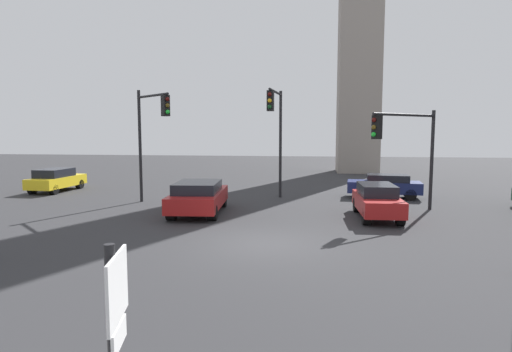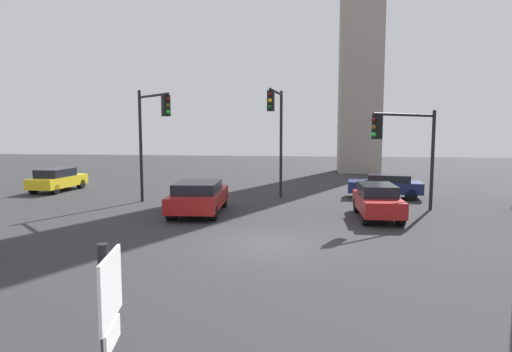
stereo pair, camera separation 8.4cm
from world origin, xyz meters
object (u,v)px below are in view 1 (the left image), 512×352
object	(u,v)px
car_1	(385,185)
traffic_light_4	(276,121)
traffic_light_2	(151,125)
car_0	(56,180)
direction_sign	(115,344)
traffic_light_0	(405,139)
car_3	(198,196)
car_4	(377,200)

from	to	relation	value
car_1	traffic_light_4	bearing A→B (deg)	23.31
traffic_light_2	car_0	distance (m)	9.38
direction_sign	traffic_light_0	size ratio (longest dim) A/B	0.54
car_0	car_3	world-z (taller)	car_3
direction_sign	traffic_light_2	size ratio (longest dim) A/B	0.43
car_0	traffic_light_0	bearing A→B (deg)	-102.28
direction_sign	car_4	xyz separation A→B (m)	(4.71, 15.02, -0.96)
direction_sign	traffic_light_0	distance (m)	17.23
direction_sign	car_0	size ratio (longest dim) A/B	0.63
traffic_light_0	car_0	size ratio (longest dim) A/B	1.17
car_1	car_3	xyz separation A→B (m)	(-9.23, -5.74, 0.07)
traffic_light_0	car_3	distance (m)	9.65
traffic_light_0	car_3	size ratio (longest dim) A/B	0.96
traffic_light_4	car_1	size ratio (longest dim) A/B	1.45
traffic_light_2	car_4	xyz separation A→B (m)	(10.84, -2.04, -3.30)
car_0	direction_sign	bearing A→B (deg)	-144.75
car_4	car_0	bearing A→B (deg)	-109.22
direction_sign	car_0	bearing A→B (deg)	111.22
traffic_light_0	traffic_light_4	world-z (taller)	traffic_light_4
direction_sign	traffic_light_4	size ratio (longest dim) A/B	0.43
traffic_light_2	car_3	world-z (taller)	traffic_light_2
direction_sign	car_1	xyz separation A→B (m)	(6.01, 20.82, -1.02)
car_1	traffic_light_0	bearing A→B (deg)	95.98
car_1	car_3	distance (m)	10.87
car_0	car_4	world-z (taller)	car_4
direction_sign	car_1	size ratio (longest dim) A/B	0.62
traffic_light_2	car_0	bearing A→B (deg)	-165.78
car_3	car_4	distance (m)	7.93
traffic_light_2	car_1	world-z (taller)	traffic_light_2
direction_sign	car_0	distance (m)	25.25
direction_sign	traffic_light_4	bearing A→B (deg)	77.62
traffic_light_2	car_3	size ratio (longest dim) A/B	1.20
traffic_light_4	car_4	bearing A→B (deg)	55.57
traffic_light_2	car_0	xyz separation A→B (m)	(-7.82, 3.96, -3.34)
direction_sign	car_4	bearing A→B (deg)	60.25
car_4	car_1	bearing A→B (deg)	165.98
traffic_light_4	car_1	bearing A→B (deg)	112.84
direction_sign	traffic_light_2	distance (m)	18.28
car_0	car_4	distance (m)	19.60
traffic_light_4	car_3	xyz separation A→B (m)	(-3.23, -3.85, -3.48)
direction_sign	traffic_light_4	distance (m)	19.11
traffic_light_0	car_0	bearing A→B (deg)	-55.62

